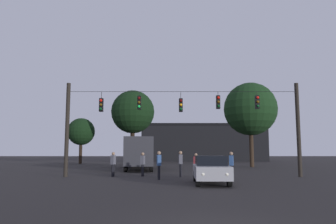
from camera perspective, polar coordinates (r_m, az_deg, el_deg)
name	(u,v)px	position (r m, az deg, el deg)	size (l,w,h in m)	color
ground_plane	(180,170)	(32.08, 2.10, -9.94)	(168.00, 168.00, 0.00)	black
overhead_signal_span	(183,120)	(23.28, 2.58, -1.46)	(16.57, 0.44, 6.60)	black
city_bus	(140,150)	(33.02, -4.79, -6.59)	(3.35, 11.16, 3.00)	#2D2D33
car_near_right	(212,169)	(18.49, 7.63, -9.75)	(1.96, 4.39, 1.52)	#99999E
pedestrian_crossing_left	(114,163)	(23.69, -9.24, -8.64)	(0.35, 0.42, 1.71)	black
pedestrian_crossing_center	(144,163)	(23.72, -4.18, -8.75)	(0.33, 0.41, 1.68)	black
pedestrian_crossing_right	(160,163)	(20.88, -1.35, -8.87)	(0.31, 0.40, 1.77)	black
pedestrian_near_bus	(233,164)	(21.75, 11.13, -8.74)	(0.34, 0.42, 1.73)	black
pedestrian_trailing	(182,162)	(23.10, 2.41, -8.65)	(0.27, 0.38, 1.78)	black
pedestrian_far_side	(197,164)	(23.00, 5.07, -8.89)	(0.36, 0.42, 1.62)	black
corner_building	(204,143)	(60.18, 6.18, -5.34)	(21.34, 9.19, 6.46)	black
tree_left_silhouette	(252,109)	(38.69, 14.27, 0.49)	(6.02, 6.02, 9.55)	#2D2116
tree_behind_building	(83,132)	(48.79, -14.56, -3.34)	(3.86, 3.86, 6.47)	black
tree_right_far	(134,112)	(44.04, -5.88, -0.02)	(5.72, 5.72, 9.82)	black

